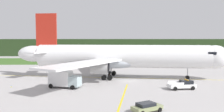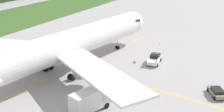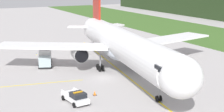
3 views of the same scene
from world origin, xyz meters
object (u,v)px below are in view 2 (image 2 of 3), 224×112
catering_truck (89,101)px  apron_cone (134,61)px  airliner (68,45)px  staff_car (217,92)px  ops_pickup_truck (154,59)px

catering_truck → apron_cone: catering_truck is taller
airliner → staff_car: 28.25m
staff_car → airliner: bearing=94.0°
ops_pickup_truck → catering_truck: 23.41m
catering_truck → apron_cone: (21.45, 1.69, -1.43)m
ops_pickup_truck → apron_cone: (-1.85, 3.81, -0.56)m
airliner → staff_car: airliner is taller
staff_car → apron_cone: size_ratio=6.41×
catering_truck → apron_cone: 21.56m
airliner → catering_truck: 16.97m
ops_pickup_truck → staff_car: (-9.58, -13.99, -0.20)m
catering_truck → staff_car: (13.72, -16.11, -1.07)m
airliner → catering_truck: bearing=-135.2°
ops_pickup_truck → staff_car: 16.96m
airliner → ops_pickup_truck: 18.51m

